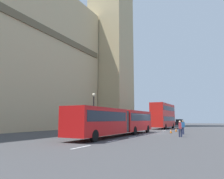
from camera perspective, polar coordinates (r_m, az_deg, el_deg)
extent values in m
plane|color=#424244|center=(29.24, 10.66, -11.49)|extent=(160.00, 160.00, 0.00)
cube|color=silver|center=(14.63, -8.28, -15.12)|extent=(2.20, 0.16, 0.01)
cube|color=silver|center=(18.56, 0.20, -13.68)|extent=(2.20, 0.16, 0.01)
cube|color=silver|center=(22.74, 5.58, -12.60)|extent=(2.20, 0.16, 0.01)
cube|color=silver|center=(27.06, 9.25, -11.80)|extent=(2.20, 0.16, 0.01)
cube|color=silver|center=(31.46, 11.88, -11.19)|extent=(2.20, 0.16, 0.01)
cube|color=silver|center=(35.90, 13.86, -10.72)|extent=(2.20, 0.16, 0.01)
cube|color=silver|center=(40.39, 15.39, -10.34)|extent=(2.20, 0.16, 0.01)
cube|color=tan|center=(57.61, -0.32, 15.46)|extent=(9.04, 9.04, 49.60)
cone|color=#383D42|center=(53.78, -9.95, 22.71)|extent=(2.40, 2.40, 4.53)
cube|color=red|center=(28.23, 5.64, -8.36)|extent=(8.06, 2.50, 2.50)
cube|color=#1E232D|center=(28.23, 5.63, -7.45)|extent=(7.42, 2.54, 0.90)
cube|color=red|center=(20.16, -3.85, -8.53)|extent=(8.06, 2.50, 2.50)
cube|color=#1E232D|center=(20.17, -3.84, -7.25)|extent=(7.42, 2.54, 0.90)
cylinder|color=#3F3F3F|center=(24.12, 1.69, -8.46)|extent=(2.38, 2.38, 2.25)
cylinder|color=black|center=(30.31, 9.51, -10.44)|extent=(1.00, 0.30, 1.00)
cylinder|color=black|center=(25.60, 6.04, -10.97)|extent=(1.00, 0.30, 1.00)
cylinder|color=black|center=(17.56, -4.82, -12.35)|extent=(1.00, 0.30, 1.00)
cube|color=red|center=(44.18, 13.69, -8.11)|extent=(10.88, 2.50, 2.40)
cube|color=black|center=(44.18, 13.68, -7.65)|extent=(9.80, 2.54, 0.84)
cube|color=red|center=(44.23, 13.59, -5.19)|extent=(10.67, 2.50, 2.10)
cube|color=black|center=(44.23, 13.59, -5.06)|extent=(9.80, 2.54, 0.84)
cylinder|color=black|center=(47.36, 16.08, -9.33)|extent=(1.00, 0.30, 1.00)
cylinder|color=black|center=(40.56, 14.14, -9.67)|extent=(1.00, 0.30, 1.00)
cube|color=black|center=(62.70, 17.77, -8.69)|extent=(4.40, 1.80, 0.90)
cube|color=black|center=(62.50, 17.71, -7.96)|extent=(2.46, 1.66, 0.70)
cylinder|color=black|center=(63.97, 18.72, -8.97)|extent=(0.64, 0.30, 0.64)
cylinder|color=black|center=(61.19, 18.33, -9.05)|extent=(0.64, 0.30, 0.64)
cube|color=black|center=(29.66, 15.60, -11.25)|extent=(0.36, 0.36, 0.03)
cone|color=orange|center=(29.64, 15.57, -10.69)|extent=(0.28, 0.28, 0.55)
cylinder|color=white|center=(29.64, 15.57, -10.64)|extent=(0.17, 0.17, 0.08)
cube|color=black|center=(33.56, 16.89, -10.79)|extent=(0.36, 0.36, 0.03)
cone|color=orange|center=(33.55, 16.87, -10.30)|extent=(0.28, 0.28, 0.55)
cylinder|color=white|center=(33.54, 16.87, -10.25)|extent=(0.17, 0.17, 0.08)
cylinder|color=black|center=(28.04, -5.05, -11.44)|extent=(0.32, 0.32, 0.30)
cylinder|color=black|center=(27.99, -4.99, -6.84)|extent=(0.16, 0.16, 4.80)
sphere|color=beige|center=(28.17, -4.93, -1.44)|extent=(0.44, 0.44, 0.44)
cylinder|color=#262D4C|center=(23.66, 18.17, -11.03)|extent=(0.16, 0.16, 0.86)
cylinder|color=#262D4C|center=(23.63, 17.68, -11.06)|extent=(0.16, 0.16, 0.86)
cube|color=#BF383F|center=(23.61, 17.85, -9.28)|extent=(0.45, 0.34, 0.60)
sphere|color=beige|center=(23.60, 17.81, -8.26)|extent=(0.22, 0.22, 0.22)
cylinder|color=#262D4C|center=(27.99, 18.53, -10.49)|extent=(0.16, 0.16, 0.86)
cylinder|color=#262D4C|center=(27.81, 18.69, -10.50)|extent=(0.16, 0.16, 0.86)
cube|color=#3372B2|center=(27.87, 18.54, -9.00)|extent=(0.41, 0.47, 0.60)
sphere|color=#936B4C|center=(27.87, 18.50, -8.14)|extent=(0.22, 0.22, 0.22)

